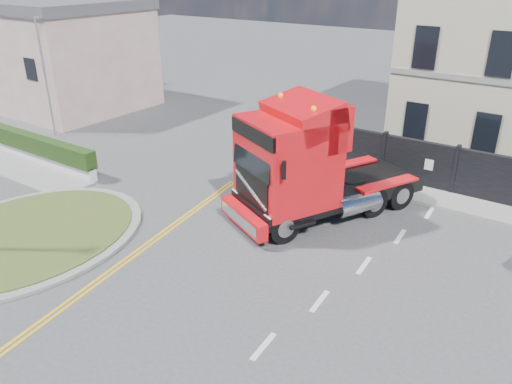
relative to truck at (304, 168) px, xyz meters
The scene contains 9 objects.
ground 4.24m from the truck, 90.00° to the right, with size 120.00×120.00×0.00m, color #424244.
traffic_island 9.91m from the truck, 136.05° to the right, with size 6.80×6.80×0.17m.
hedge_wall 13.25m from the truck, behind, with size 8.00×0.55×1.35m.
pavement_side 13.56m from the truck, 165.56° to the right, with size 8.50×1.80×0.10m, color gray.
seaside_bldg_pink 20.70m from the truck, 165.29° to the left, with size 8.00×8.00×6.00m, color beige.
seaside_bldg_cream 28.93m from the truck, 165.48° to the left, with size 9.00×8.00×5.00m, color silver.
pavement_far 7.65m from the truck, 35.95° to the left, with size 20.00×1.60×0.12m, color gray.
truck is the anchor object (origin of this frame).
lamppost_slim 16.11m from the truck, behind, with size 0.26×0.51×6.25m.
Camera 1 is at (7.95, -10.79, 8.60)m, focal length 35.00 mm.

